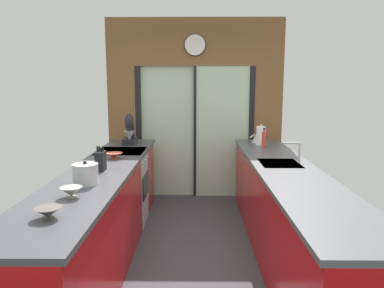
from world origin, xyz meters
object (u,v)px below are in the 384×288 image
mixing_bowl_mid (71,192)px  stock_pot (85,174)px  stand_mixer (130,132)px  paper_towel_roll (261,136)px  kettle (258,137)px  mixing_bowl_near (48,212)px  oven_range (122,187)px  knife_block (101,161)px  soap_bottle (264,140)px  mixing_bowl_far (114,155)px

mixing_bowl_mid → stock_pot: bearing=90.0°
stand_mixer → paper_towel_roll: stand_mixer is taller
mixing_bowl_mid → kettle: bearing=55.4°
mixing_bowl_near → stock_pot: 0.78m
mixing_bowl_near → stand_mixer: (0.00, 2.83, 0.12)m
mixing_bowl_near → stock_pot: (0.00, 0.78, 0.05)m
oven_range → stand_mixer: 0.81m
knife_block → paper_towel_roll: size_ratio=0.84×
knife_block → stand_mixer: size_ratio=0.57×
knife_block → soap_bottle: soap_bottle is taller
kettle → stock_pot: bearing=-128.6°
oven_range → knife_block: knife_block is taller
soap_bottle → knife_block: bearing=-144.6°
stand_mixer → stock_pot: stand_mixer is taller
oven_range → mixing_bowl_mid: (0.02, -1.89, 0.51)m
mixing_bowl_near → soap_bottle: 3.10m
mixing_bowl_mid → stand_mixer: (0.00, 2.41, 0.12)m
stock_pot → paper_towel_roll: (1.78, 1.99, 0.04)m
kettle → mixing_bowl_near: bearing=-120.6°
oven_range → mixing_bowl_mid: bearing=-89.4°
oven_range → mixing_bowl_far: 0.70m
stand_mixer → stock_pot: size_ratio=2.00×
mixing_bowl_near → soap_bottle: soap_bottle is taller
stand_mixer → soap_bottle: 1.81m
stand_mixer → kettle: size_ratio=1.67×
knife_block → soap_bottle: bearing=35.4°
stand_mixer → mixing_bowl_mid: bearing=-90.0°
stand_mixer → paper_towel_roll: bearing=-2.1°
stand_mixer → kettle: stand_mixer is taller
oven_range → mixing_bowl_mid: 1.96m
soap_bottle → stock_pot: bearing=-135.4°
soap_bottle → paper_towel_roll: size_ratio=0.91×
mixing_bowl_far → soap_bottle: bearing=21.5°
mixing_bowl_near → knife_block: knife_block is taller
mixing_bowl_far → soap_bottle: (1.78, 0.70, 0.07)m
mixing_bowl_far → knife_block: bearing=-90.0°
stock_pot → oven_range: bearing=90.7°
mixing_bowl_near → soap_bottle: (1.78, 2.53, 0.07)m
paper_towel_roll → stand_mixer: bearing=177.9°
stock_pot → paper_towel_roll: bearing=48.1°
kettle → oven_range: bearing=-158.9°
mixing_bowl_mid → kettle: size_ratio=0.64×
kettle → paper_towel_roll: (-0.00, -0.25, 0.04)m
mixing_bowl_mid → kettle: 3.14m
oven_range → stock_pot: 1.63m
mixing_bowl_near → stand_mixer: size_ratio=0.40×
knife_block → stock_pot: bearing=-90.0°
knife_block → stock_pot: (0.00, -0.49, -0.01)m
mixing_bowl_mid → mixing_bowl_far: 1.41m
mixing_bowl_far → paper_towel_roll: paper_towel_roll is taller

